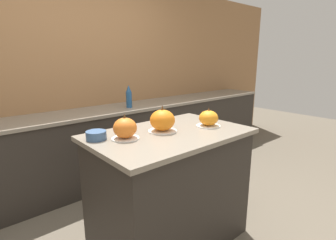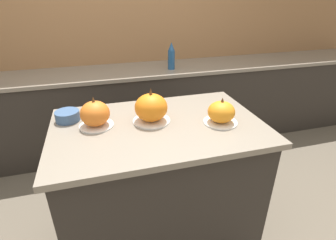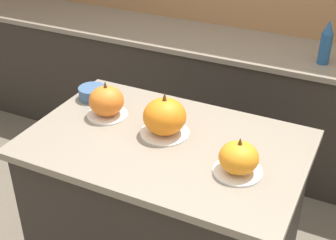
% 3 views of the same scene
% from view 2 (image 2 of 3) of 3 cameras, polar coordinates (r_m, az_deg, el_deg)
% --- Properties ---
extents(ground_plane, '(12.00, 12.00, 0.00)m').
position_cam_2_polar(ground_plane, '(2.14, -1.66, -24.00)').
color(ground_plane, '#665B4C').
extents(wall_back, '(8.00, 0.06, 2.50)m').
position_cam_2_polar(wall_back, '(3.07, -10.25, 18.60)').
color(wall_back, '#9E7047').
rests_on(wall_back, ground_plane).
extents(kitchen_island, '(1.23, 0.79, 0.95)m').
position_cam_2_polar(kitchen_island, '(1.80, -1.87, -14.36)').
color(kitchen_island, '#2D2823').
rests_on(kitchen_island, ground_plane).
extents(back_counter, '(6.00, 0.60, 0.90)m').
position_cam_2_polar(back_counter, '(2.97, -8.29, 2.36)').
color(back_counter, '#2D2823').
rests_on(back_counter, ground_plane).
extents(pumpkin_cake_left, '(0.20, 0.20, 0.18)m').
position_cam_2_polar(pumpkin_cake_left, '(1.54, -15.58, 1.19)').
color(pumpkin_cake_left, white).
rests_on(pumpkin_cake_left, kitchen_island).
extents(pumpkin_cake_center, '(0.22, 0.22, 0.21)m').
position_cam_2_polar(pumpkin_cake_center, '(1.54, -3.69, 2.57)').
color(pumpkin_cake_center, white).
rests_on(pumpkin_cake_center, kitchen_island).
extents(pumpkin_cake_right, '(0.20, 0.20, 0.16)m').
position_cam_2_polar(pumpkin_cake_right, '(1.56, 11.51, 1.55)').
color(pumpkin_cake_right, white).
rests_on(pumpkin_cake_right, kitchen_island).
extents(bottle_tall, '(0.07, 0.07, 0.28)m').
position_cam_2_polar(bottle_tall, '(2.79, 0.74, 13.67)').
color(bottle_tall, '#235184').
rests_on(bottle_tall, back_counter).
extents(mixing_bowl, '(0.14, 0.14, 0.06)m').
position_cam_2_polar(mixing_bowl, '(1.68, -21.04, 0.82)').
color(mixing_bowl, '#3D5B84').
rests_on(mixing_bowl, kitchen_island).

